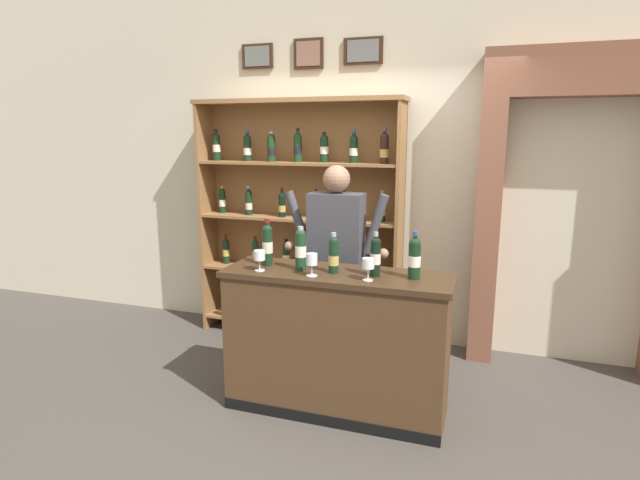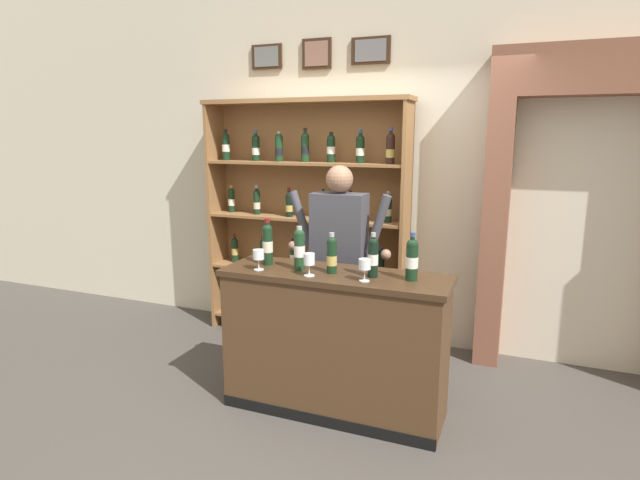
{
  "view_description": "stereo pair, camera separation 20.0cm",
  "coord_description": "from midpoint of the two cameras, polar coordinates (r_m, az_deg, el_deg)",
  "views": [
    {
      "loc": [
        1.06,
        -3.21,
        1.93
      ],
      "look_at": [
        -0.07,
        0.17,
        1.19
      ],
      "focal_mm": 28.85,
      "sensor_mm": 36.0,
      "label": 1
    },
    {
      "loc": [
        1.25,
        -3.14,
        1.93
      ],
      "look_at": [
        -0.07,
        0.17,
        1.19
      ],
      "focal_mm": 28.85,
      "sensor_mm": 36.0,
      "label": 2
    }
  ],
  "objects": [
    {
      "name": "ground_plane",
      "position": [
        3.9,
        1.61,
        -18.08
      ],
      "size": [
        14.0,
        14.0,
        0.02
      ],
      "primitive_type": "cube",
      "color": "#47423D"
    },
    {
      "name": "back_wall",
      "position": [
        4.82,
        7.98,
        9.69
      ],
      "size": [
        12.0,
        0.19,
        3.53
      ],
      "color": "beige",
      "rests_on": "ground"
    },
    {
      "name": "wine_shelf",
      "position": [
        4.82,
        -0.31,
        2.92
      ],
      "size": [
        1.96,
        0.35,
        2.23
      ],
      "color": "olive",
      "rests_on": "ground"
    },
    {
      "name": "archway_doorway",
      "position": [
        4.6,
        28.8,
        4.6
      ],
      "size": [
        1.56,
        0.45,
        2.58
      ],
      "color": "brown",
      "rests_on": "ground"
    },
    {
      "name": "tasting_counter",
      "position": [
        3.64,
        3.22,
        -11.33
      ],
      "size": [
        1.56,
        0.51,
        1.01
      ],
      "color": "#4C331E",
      "rests_on": "ground"
    },
    {
      "name": "shopkeeper",
      "position": [
        4.07,
        3.52,
        -0.67
      ],
      "size": [
        0.86,
        0.22,
        1.69
      ],
      "color": "#2D3347",
      "rests_on": "ground"
    },
    {
      "name": "tasting_bottle_vin_santo",
      "position": [
        3.65,
        -4.28,
        -0.35
      ],
      "size": [
        0.07,
        0.07,
        0.33
      ],
      "color": "black",
      "rests_on": "tasting_counter"
    },
    {
      "name": "tasting_bottle_chianti",
      "position": [
        3.5,
        -0.67,
        -0.91
      ],
      "size": [
        0.08,
        0.08,
        0.3
      ],
      "color": "#19381E",
      "rests_on": "tasting_counter"
    },
    {
      "name": "tasting_bottle_riserva",
      "position": [
        3.43,
        2.98,
        -1.61
      ],
      "size": [
        0.07,
        0.07,
        0.28
      ],
      "color": "black",
      "rests_on": "tasting_counter"
    },
    {
      "name": "tasting_bottle_rosso",
      "position": [
        3.36,
        7.6,
        -1.8
      ],
      "size": [
        0.07,
        0.07,
        0.3
      ],
      "color": "black",
      "rests_on": "tasting_counter"
    },
    {
      "name": "tasting_bottle_super_tuscan",
      "position": [
        3.33,
        11.87,
        -2.04
      ],
      "size": [
        0.08,
        0.08,
        0.31
      ],
      "color": "black",
      "rests_on": "tasting_counter"
    },
    {
      "name": "wine_glass_center",
      "position": [
        3.53,
        -5.24,
        -1.76
      ],
      "size": [
        0.08,
        0.08,
        0.14
      ],
      "color": "silver",
      "rests_on": "tasting_counter"
    },
    {
      "name": "wine_glass_right",
      "position": [
        3.36,
        0.49,
        -2.25
      ],
      "size": [
        0.07,
        0.07,
        0.15
      ],
      "color": "silver",
      "rests_on": "tasting_counter"
    },
    {
      "name": "wine_glass_left",
      "position": [
        3.26,
        6.73,
        -2.83
      ],
      "size": [
        0.08,
        0.08,
        0.15
      ],
      "color": "silver",
      "rests_on": "tasting_counter"
    }
  ]
}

